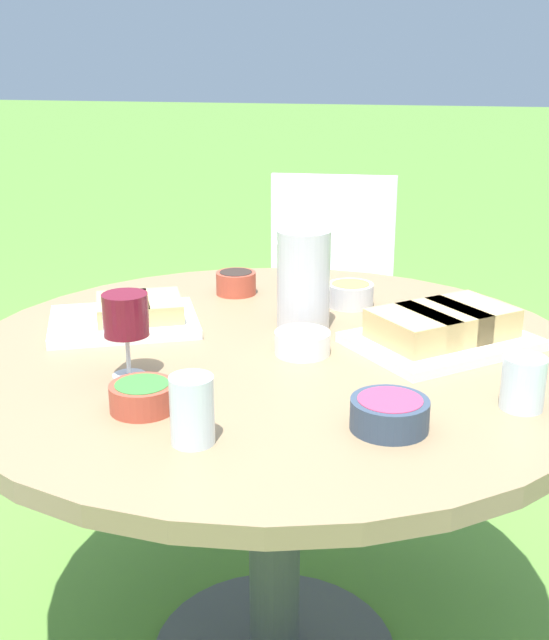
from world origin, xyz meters
The scene contains 14 objects.
dining_table centered at (0.00, 0.00, 0.62)m, with size 1.25×1.25×0.74m.
chair_near_left centered at (0.07, -1.22, 0.52)m, with size 0.46×0.45×0.89m.
water_pitcher centered at (-0.03, -0.14, 0.84)m, with size 0.12×0.11×0.21m.
wine_glass centered at (0.22, 0.20, 0.85)m, with size 0.08×0.08×0.16m.
platter_bread_main centered at (-0.32, -0.09, 0.77)m, with size 0.42×0.41×0.08m.
platter_charcuterie centered at (0.33, -0.07, 0.76)m, with size 0.38×0.34×0.06m.
bowl_fries centered at (-0.11, -0.31, 0.77)m, with size 0.11×0.11×0.05m.
bowl_salad centered at (0.15, 0.32, 0.76)m, with size 0.11×0.11×0.05m.
bowl_olives centered at (0.17, -0.35, 0.77)m, with size 0.10×0.10×0.05m.
bowl_dip_red centered at (-0.25, 0.31, 0.77)m, with size 0.12×0.12×0.05m.
bowl_dip_cream centered at (-0.06, 0.01, 0.76)m, with size 0.11×0.11×0.05m.
cup_water_near centered at (0.03, 0.41, 0.79)m, with size 0.07×0.07×0.11m.
cup_water_far centered at (-0.45, 0.18, 0.78)m, with size 0.07×0.07×0.09m.
handbag centered at (0.90, -0.83, 0.13)m, with size 0.30×0.14×0.37m.
Camera 1 is at (-0.32, 1.44, 1.29)m, focal length 45.00 mm.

